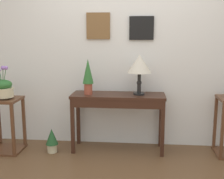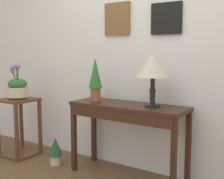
% 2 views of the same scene
% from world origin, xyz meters
% --- Properties ---
extents(back_wall_with_art, '(9.00, 0.13, 2.80)m').
position_xyz_m(back_wall_with_art, '(-0.00, 1.33, 1.40)').
color(back_wall_with_art, silver).
rests_on(back_wall_with_art, ground).
extents(console_table, '(1.18, 0.41, 0.74)m').
position_xyz_m(console_table, '(-0.06, 1.01, 0.63)').
color(console_table, '#381E14').
rests_on(console_table, ground).
extents(table_lamp, '(0.30, 0.30, 0.50)m').
position_xyz_m(table_lamp, '(0.20, 1.03, 1.12)').
color(table_lamp, black).
rests_on(table_lamp, console_table).
extents(potted_plant_on_console, '(0.14, 0.14, 0.45)m').
position_xyz_m(potted_plant_on_console, '(-0.44, 1.00, 0.99)').
color(potted_plant_on_console, '#9E4733').
rests_on(potted_plant_on_console, console_table).
extents(pedestal_stand_left, '(0.39, 0.39, 0.70)m').
position_xyz_m(pedestal_stand_left, '(-1.49, 0.85, 0.35)').
color(pedestal_stand_left, '#56331E').
rests_on(pedestal_stand_left, ground).
extents(planter_bowl_wide_left, '(0.25, 0.25, 0.42)m').
position_xyz_m(planter_bowl_wide_left, '(-1.49, 0.85, 0.83)').
color(planter_bowl_wide_left, beige).
rests_on(planter_bowl_wide_left, pedestal_stand_left).
extents(potted_plant_floor, '(0.16, 0.16, 0.31)m').
position_xyz_m(potted_plant_floor, '(-0.89, 0.86, 0.17)').
color(potted_plant_floor, beige).
rests_on(potted_plant_floor, ground).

